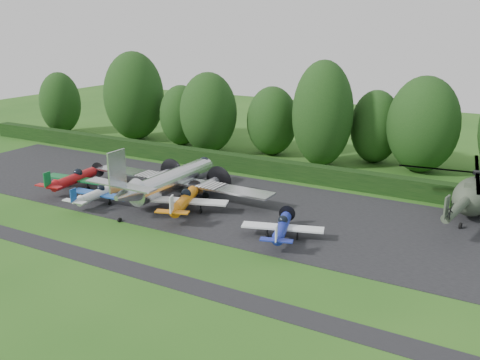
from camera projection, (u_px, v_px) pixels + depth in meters
The scene contains 18 objects.
ground at pixel (140, 231), 46.18m from camera, with size 160.00×160.00×0.00m, color #235417.
apron at pixel (204, 199), 54.52m from camera, with size 70.00×18.00×0.01m, color black.
taxiway_verge at pixel (90, 257), 41.18m from camera, with size 70.00×2.00×0.00m, color black.
hedgerow at pixel (254, 173), 63.69m from camera, with size 90.00×1.60×2.00m, color black.
transport_plane at pixel (172, 180), 54.30m from camera, with size 21.35×16.37×6.84m.
light_plane_red at pixel (74, 179), 57.08m from camera, with size 7.96×8.37×3.06m.
light_plane_white at pixel (98, 194), 52.73m from camera, with size 6.70×7.04×2.57m.
light_plane_orange at pixel (184, 201), 50.08m from camera, with size 8.00×8.41×3.07m.
light_plane_blue at pixel (282, 227), 44.12m from camera, with size 6.84×7.19×2.63m.
helicopter at pixel (475, 193), 48.79m from camera, with size 13.71×16.06×4.42m.
tree_0 at pixel (208, 113), 72.35m from camera, with size 7.77×7.77×10.96m.
tree_1 at pixel (423, 125), 62.96m from camera, with size 8.44×8.44×11.45m.
tree_2 at pixel (60, 103), 85.23m from camera, with size 6.42×6.42×9.72m.
tree_3 at pixel (272, 121), 71.39m from camera, with size 6.76×6.76×9.21m.
tree_4 at pixel (376, 127), 67.38m from camera, with size 6.29×6.29×9.27m.
tree_7 at pixel (323, 114), 65.41m from camera, with size 7.49×7.49×13.06m.
tree_8 at pixel (134, 96), 80.23m from camera, with size 9.00×9.00×13.21m.
tree_9 at pixel (181, 115), 77.17m from camera, with size 6.23×6.23×8.69m.
Camera 1 is at (28.69, -33.13, 17.52)m, focal length 40.00 mm.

